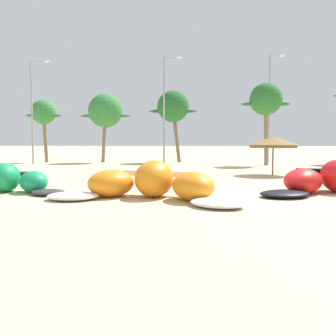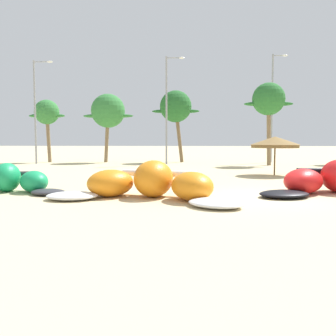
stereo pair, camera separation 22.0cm
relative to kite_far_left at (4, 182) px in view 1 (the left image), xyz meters
The scene contains 11 objects.
ground_plane 10.90m from the kite_far_left, ahead, with size 260.00×260.00×0.00m, color beige.
kite_far_left is the anchor object (origin of this frame).
kite_left 6.61m from the kite_far_left, 10.54° to the right, with size 7.70×4.57×1.48m.
beach_umbrella_near_van 16.26m from the kite_far_left, 32.80° to the left, with size 3.19×3.19×2.53m.
palm_leftmost 23.38m from the kite_far_left, 106.96° to the left, with size 3.82×2.55×6.47m.
palm_left 22.68m from the kite_far_left, 90.86° to the left, with size 5.22×3.48×7.05m.
palm_left_of_gap 24.16m from the kite_far_left, 73.67° to the left, with size 4.91×3.28×7.40m.
palm_center_left 24.45m from the kite_far_left, 50.48° to the left, with size 4.40×2.94×7.47m.
lamppost_west 20.96m from the kite_far_left, 109.00° to the left, with size 1.93×0.24×9.88m.
lamppost_west_center 21.36m from the kite_far_left, 73.23° to the left, with size 1.81×0.24×10.22m.
lamppost_east_center 28.58m from the kite_far_left, 53.89° to the left, with size 1.57×0.24×10.94m.
Camera 1 is at (-3.08, -14.78, 2.28)m, focal length 39.07 mm.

